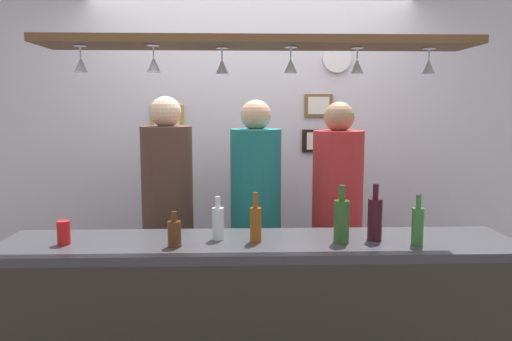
{
  "coord_description": "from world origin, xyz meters",
  "views": [
    {
      "loc": [
        -0.1,
        -2.88,
        1.67
      ],
      "look_at": [
        0.0,
        0.1,
        1.29
      ],
      "focal_mm": 34.84,
      "sensor_mm": 36.0,
      "label": 1
    }
  ],
  "objects_px": {
    "picture_frame_lower_pair": "(321,141)",
    "wall_clock": "(337,58)",
    "person_middle_teal_shirt": "(256,202)",
    "bottle_beer_brown_stubby": "(174,233)",
    "bottle_beer_amber_tall": "(256,223)",
    "drink_can": "(64,233)",
    "bottle_beer_green_import": "(418,225)",
    "picture_frame_upper_small": "(318,106)",
    "person_left_brown_shirt": "(168,200)",
    "person_right_red_shirt": "(337,203)",
    "picture_frame_caricature": "(167,127)",
    "bottle_soda_clear": "(218,222)",
    "bottle_champagne_green": "(342,220)",
    "bottle_wine_dark_red": "(375,218)"
  },
  "relations": [
    {
      "from": "bottle_beer_green_import",
      "to": "person_left_brown_shirt",
      "type": "bearing_deg",
      "value": 148.37
    },
    {
      "from": "bottle_beer_brown_stubby",
      "to": "wall_clock",
      "type": "xyz_separation_m",
      "value": [
        1.09,
        1.5,
        1.01
      ]
    },
    {
      "from": "bottle_soda_clear",
      "to": "picture_frame_upper_small",
      "type": "relative_size",
      "value": 1.05
    },
    {
      "from": "bottle_beer_brown_stubby",
      "to": "bottle_wine_dark_red",
      "type": "height_order",
      "value": "bottle_wine_dark_red"
    },
    {
      "from": "person_right_red_shirt",
      "to": "drink_can",
      "type": "xyz_separation_m",
      "value": [
        -1.56,
        -0.78,
        0.01
      ]
    },
    {
      "from": "bottle_beer_green_import",
      "to": "picture_frame_lower_pair",
      "type": "height_order",
      "value": "picture_frame_lower_pair"
    },
    {
      "from": "bottle_beer_green_import",
      "to": "person_right_red_shirt",
      "type": "bearing_deg",
      "value": 105.78
    },
    {
      "from": "drink_can",
      "to": "picture_frame_upper_small",
      "type": "distance_m",
      "value": 2.2
    },
    {
      "from": "person_middle_teal_shirt",
      "to": "wall_clock",
      "type": "bearing_deg",
      "value": 44.76
    },
    {
      "from": "person_left_brown_shirt",
      "to": "picture_frame_lower_pair",
      "type": "relative_size",
      "value": 5.82
    },
    {
      "from": "picture_frame_lower_pair",
      "to": "wall_clock",
      "type": "bearing_deg",
      "value": -3.15
    },
    {
      "from": "bottle_soda_clear",
      "to": "bottle_beer_amber_tall",
      "type": "distance_m",
      "value": 0.21
    },
    {
      "from": "picture_frame_lower_pair",
      "to": "wall_clock",
      "type": "distance_m",
      "value": 0.66
    },
    {
      "from": "drink_can",
      "to": "picture_frame_lower_pair",
      "type": "bearing_deg",
      "value": 42.93
    },
    {
      "from": "person_left_brown_shirt",
      "to": "bottle_champagne_green",
      "type": "xyz_separation_m",
      "value": [
        1.01,
        -0.8,
        0.04
      ]
    },
    {
      "from": "person_middle_teal_shirt",
      "to": "bottle_beer_brown_stubby",
      "type": "xyz_separation_m",
      "value": [
        -0.44,
        -0.85,
        0.01
      ]
    },
    {
      "from": "bottle_beer_green_import",
      "to": "picture_frame_lower_pair",
      "type": "xyz_separation_m",
      "value": [
        -0.25,
        1.51,
        0.33
      ]
    },
    {
      "from": "picture_frame_lower_pair",
      "to": "wall_clock",
      "type": "xyz_separation_m",
      "value": [
        0.11,
        -0.01,
        0.65
      ]
    },
    {
      "from": "bottle_wine_dark_red",
      "to": "drink_can",
      "type": "height_order",
      "value": "bottle_wine_dark_red"
    },
    {
      "from": "bottle_beer_green_import",
      "to": "picture_frame_upper_small",
      "type": "height_order",
      "value": "picture_frame_upper_small"
    },
    {
      "from": "person_left_brown_shirt",
      "to": "bottle_beer_green_import",
      "type": "relative_size",
      "value": 6.72
    },
    {
      "from": "person_right_red_shirt",
      "to": "picture_frame_lower_pair",
      "type": "bearing_deg",
      "value": 90.95
    },
    {
      "from": "person_middle_teal_shirt",
      "to": "bottle_beer_amber_tall",
      "type": "xyz_separation_m",
      "value": [
        -0.03,
        -0.77,
        0.04
      ]
    },
    {
      "from": "bottle_champagne_green",
      "to": "wall_clock",
      "type": "distance_m",
      "value": 1.75
    },
    {
      "from": "bottle_champagne_green",
      "to": "bottle_beer_brown_stubby",
      "type": "distance_m",
      "value": 0.86
    },
    {
      "from": "wall_clock",
      "to": "picture_frame_lower_pair",
      "type": "bearing_deg",
      "value": 176.85
    },
    {
      "from": "person_middle_teal_shirt",
      "to": "bottle_beer_brown_stubby",
      "type": "bearing_deg",
      "value": -117.2
    },
    {
      "from": "picture_frame_caricature",
      "to": "wall_clock",
      "type": "xyz_separation_m",
      "value": [
        1.33,
        -0.01,
        0.53
      ]
    },
    {
      "from": "bottle_beer_amber_tall",
      "to": "drink_can",
      "type": "bearing_deg",
      "value": -179.21
    },
    {
      "from": "person_left_brown_shirt",
      "to": "picture_frame_caricature",
      "type": "distance_m",
      "value": 0.81
    },
    {
      "from": "bottle_beer_green_import",
      "to": "picture_frame_upper_small",
      "type": "bearing_deg",
      "value": 100.35
    },
    {
      "from": "drink_can",
      "to": "picture_frame_caricature",
      "type": "distance_m",
      "value": 1.55
    },
    {
      "from": "bottle_beer_green_import",
      "to": "wall_clock",
      "type": "height_order",
      "value": "wall_clock"
    },
    {
      "from": "picture_frame_upper_small",
      "to": "person_middle_teal_shirt",
      "type": "bearing_deg",
      "value": -128.31
    },
    {
      "from": "bottle_champagne_green",
      "to": "picture_frame_caricature",
      "type": "distance_m",
      "value": 1.87
    },
    {
      "from": "picture_frame_lower_pair",
      "to": "bottle_soda_clear",
      "type": "bearing_deg",
      "value": -119.16
    },
    {
      "from": "picture_frame_upper_small",
      "to": "person_left_brown_shirt",
      "type": "bearing_deg",
      "value": -149.41
    },
    {
      "from": "person_left_brown_shirt",
      "to": "person_middle_teal_shirt",
      "type": "bearing_deg",
      "value": 0.0
    },
    {
      "from": "bottle_beer_green_import",
      "to": "picture_frame_caricature",
      "type": "bearing_deg",
      "value": 134.29
    },
    {
      "from": "person_middle_teal_shirt",
      "to": "bottle_beer_green_import",
      "type": "height_order",
      "value": "person_middle_teal_shirt"
    },
    {
      "from": "bottle_beer_amber_tall",
      "to": "drink_can",
      "type": "distance_m",
      "value": 0.98
    },
    {
      "from": "person_left_brown_shirt",
      "to": "picture_frame_lower_pair",
      "type": "height_order",
      "value": "person_left_brown_shirt"
    },
    {
      "from": "bottle_beer_green_import",
      "to": "bottle_beer_brown_stubby",
      "type": "bearing_deg",
      "value": 179.79
    },
    {
      "from": "person_middle_teal_shirt",
      "to": "picture_frame_lower_pair",
      "type": "xyz_separation_m",
      "value": [
        0.54,
        0.66,
        0.37
      ]
    },
    {
      "from": "drink_can",
      "to": "picture_frame_upper_small",
      "type": "relative_size",
      "value": 0.55
    },
    {
      "from": "wall_clock",
      "to": "person_right_red_shirt",
      "type": "bearing_deg",
      "value": -98.95
    },
    {
      "from": "person_right_red_shirt",
      "to": "bottle_wine_dark_red",
      "type": "distance_m",
      "value": 0.76
    },
    {
      "from": "bottle_wine_dark_red",
      "to": "picture_frame_lower_pair",
      "type": "distance_m",
      "value": 1.44
    },
    {
      "from": "picture_frame_upper_small",
      "to": "person_right_red_shirt",
      "type": "bearing_deg",
      "value": -86.98
    },
    {
      "from": "person_middle_teal_shirt",
      "to": "picture_frame_upper_small",
      "type": "height_order",
      "value": "picture_frame_upper_small"
    }
  ]
}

